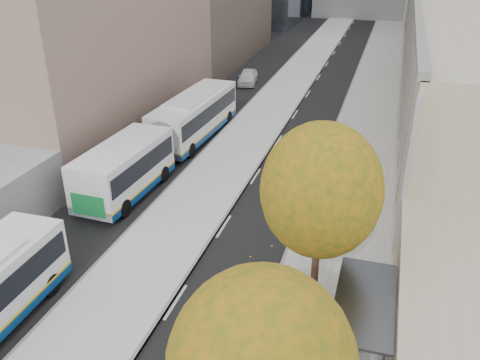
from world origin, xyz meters
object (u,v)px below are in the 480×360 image
at_px(cyclist, 203,324).
at_px(distant_car, 248,77).
at_px(bus_far, 169,135).
at_px(bus_shelter, 370,312).

bearing_deg(cyclist, distant_car, 113.04).
bearing_deg(bus_far, bus_shelter, -43.93).
distance_m(bus_far, cyclist, 16.56).
xyz_separation_m(bus_far, distant_car, (-0.15, 18.61, -0.92)).
bearing_deg(bus_far, cyclist, -59.43).
height_order(cyclist, distant_car, cyclist).
bearing_deg(bus_far, distant_car, 93.10).
relative_size(bus_shelter, cyclist, 2.27).
bearing_deg(distant_car, cyclist, -85.18).
xyz_separation_m(bus_shelter, distant_car, (-13.47, 32.68, -1.50)).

